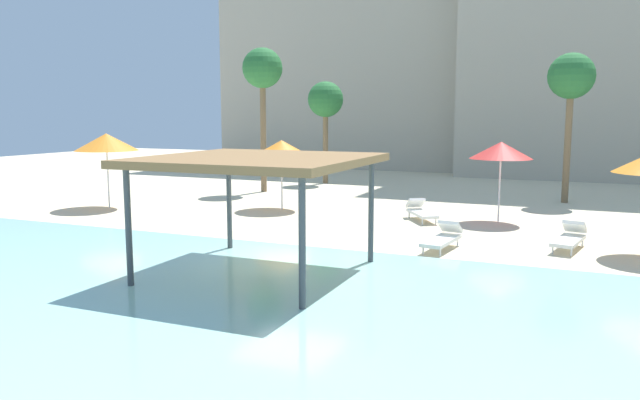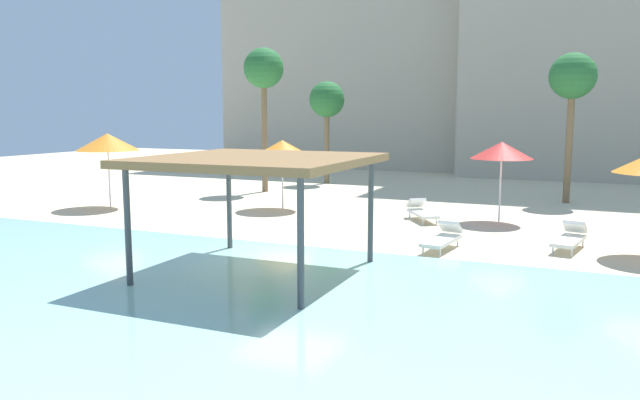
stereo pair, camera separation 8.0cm
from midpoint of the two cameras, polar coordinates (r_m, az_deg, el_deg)
The scene contains 13 objects.
ground_plane at distance 16.07m, azimuth -2.95°, elevation -5.51°, with size 80.00×80.00×0.00m, color beige.
lagoon_water at distance 11.76m, azimuth -14.44°, elevation -10.77°, with size 44.00×13.50×0.04m, color #99D1C6.
shade_pavilion at distance 14.24m, azimuth -5.91°, elevation 3.42°, with size 4.82×4.82×2.78m.
beach_umbrella_orange_1 at distance 24.21m, azimuth -3.67°, elevation 4.79°, with size 2.33×2.33×2.72m.
beach_umbrella_orange_2 at distance 25.99m, azimuth -19.25°, elevation 5.08°, with size 2.47×2.47×2.97m.
beach_umbrella_red_3 at distance 22.19m, azimuth 16.31°, elevation 4.43°, with size 2.14×2.14×2.79m.
lounge_chair_0 at distance 22.08m, azimuth 9.19°, elevation -1.01°, with size 1.54×1.92×0.74m.
lounge_chair_1 at distance 17.51m, azimuth 11.20°, elevation -3.42°, with size 0.84×1.96×0.74m.
lounge_chair_2 at distance 18.53m, azimuth 21.99°, elevation -3.23°, with size 0.94×1.97×0.74m.
palm_tree_0 at distance 29.81m, azimuth -5.42°, elevation 11.71°, with size 1.90×1.90×6.83m.
palm_tree_1 at distance 33.23m, azimuth 0.45°, elevation 9.11°, with size 1.90×1.90×5.45m.
palm_tree_3 at distance 27.89m, azimuth 22.15°, elevation 10.28°, with size 1.90×1.90×6.24m.
hotel_block_0 at distance 47.09m, azimuth 5.95°, elevation 14.12°, with size 21.28×11.39×17.60m, color #B2A893.
Camera 1 is at (6.84, -14.04, 3.75)m, focal length 34.58 mm.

